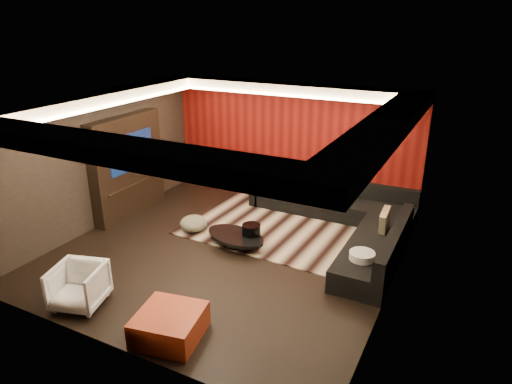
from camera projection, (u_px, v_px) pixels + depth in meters
The scene contains 26 objects.
floor at pixel (228, 252), 8.64m from camera, with size 6.00×6.00×0.02m, color black.
ceiling at pixel (224, 103), 7.62m from camera, with size 6.00×6.00×0.02m, color silver.
wall_back at pixel (291, 143), 10.63m from camera, with size 6.00×0.02×2.80m, color black.
wall_left at pixel (100, 159), 9.40m from camera, with size 0.02×6.00×2.80m, color black.
wall_right at pixel (398, 213), 6.86m from camera, with size 0.02×6.00×2.80m, color black.
red_feature_wall at pixel (291, 143), 10.59m from camera, with size 5.98×0.05×2.78m, color #6B0C0A.
soffit_back at pixel (287, 88), 9.90m from camera, with size 6.00×0.60×0.22m, color silver.
soffit_front at pixel (108, 149), 5.42m from camera, with size 6.00×0.60×0.22m, color silver.
soffit_left at pixel (104, 97), 8.80m from camera, with size 0.60×4.80×0.22m, color silver.
soffit_right at pixel (386, 126), 6.52m from camera, with size 0.60×4.80×0.22m, color silver.
cove_back at pixel (281, 95), 9.65m from camera, with size 4.80×0.08×0.04m, color #FFD899.
cove_front at pixel (128, 149), 5.73m from camera, with size 4.80×0.08×0.04m, color #FFD899.
cove_left at pixel (118, 104), 8.69m from camera, with size 0.08×4.80×0.04m, color #FFD899.
cove_right at pixel (362, 130), 6.69m from camera, with size 0.08×4.80×0.04m, color #FFD899.
tv_surround at pixel (127, 166), 9.94m from camera, with size 0.30×2.00×2.20m, color black.
tv_screen at pixel (132, 152), 9.74m from camera, with size 0.04×1.30×0.80m, color black.
tv_shelf at pixel (135, 185), 10.02m from camera, with size 0.04×1.60×0.04m, color black.
rug at pixel (289, 226), 9.64m from camera, with size 4.00×3.00×0.02m, color tan.
coffee_table at pixel (236, 240), 8.80m from camera, with size 1.26×1.26×0.21m, color black.
drum_stool at pixel (251, 235), 8.78m from camera, with size 0.36×0.36×0.42m, color black.
striped_pouf at pixel (194, 223), 9.37m from camera, with size 0.57×0.57×0.31m, color beige.
white_side_table at pixel (361, 266), 7.60m from camera, with size 0.42×0.42×0.53m, color silver.
orange_ottoman at pixel (170, 325), 6.28m from camera, with size 0.86×0.86×0.38m, color #9B2B14.
armchair at pixel (79, 286), 6.92m from camera, with size 0.72×0.74×0.67m, color white.
sectional_sofa at pixel (346, 219), 9.36m from camera, with size 3.65×3.50×0.75m.
throw_pillows at pixel (327, 193), 9.78m from camera, with size 3.08×1.67×0.50m.
Camera 1 is at (3.94, -6.57, 4.18)m, focal length 32.00 mm.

